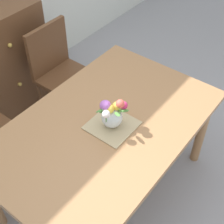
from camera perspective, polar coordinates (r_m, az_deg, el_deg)
The scene contains 5 objects.
ground_plane at distance 2.65m, azimuth -1.09°, elevation -12.89°, with size 12.00×12.00×0.00m, color #939399.
dining_table at distance 2.15m, azimuth -1.31°, elevation -3.67°, with size 1.53×0.98×0.72m.
chair_right at distance 2.88m, azimuth -9.05°, elevation 7.31°, with size 0.42×0.42×0.90m.
placemat at distance 2.07m, azimuth 0.00°, elevation -2.30°, with size 0.28×0.28×0.01m, color tan.
flower_vase at distance 1.99m, azimuth -0.01°, elevation -0.37°, with size 0.19×0.17×0.22m.
Camera 1 is at (-1.10, -0.92, 2.23)m, focal length 52.94 mm.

